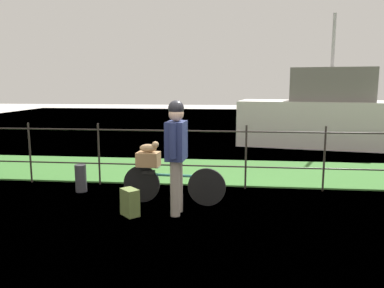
{
  "coord_description": "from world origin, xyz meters",
  "views": [
    {
      "loc": [
        0.46,
        -5.01,
        1.91
      ],
      "look_at": [
        -0.24,
        1.3,
        0.9
      ],
      "focal_mm": 35.32,
      "sensor_mm": 36.0,
      "label": 1
    }
  ],
  "objects": [
    {
      "name": "cyclist_person",
      "position": [
        -0.36,
        0.34,
        1.0
      ],
      "size": [
        0.29,
        0.54,
        1.68
      ],
      "color": "gray",
      "rests_on": "ground"
    },
    {
      "name": "terrier_dog",
      "position": [
        -0.87,
        0.82,
        0.91
      ],
      "size": [
        0.32,
        0.16,
        0.18
      ],
      "color": "tan",
      "rests_on": "wooden_crate"
    },
    {
      "name": "ground_plane",
      "position": [
        0.0,
        0.0,
        0.0
      ],
      "size": [
        60.0,
        60.0,
        0.0
      ],
      "primitive_type": "plane",
      "color": "beige"
    },
    {
      "name": "wooden_crate",
      "position": [
        -0.89,
        0.83,
        0.72
      ],
      "size": [
        0.37,
        0.29,
        0.23
      ],
      "primitive_type": "cube",
      "rotation": [
        0.0,
        0.0,
        -0.07
      ],
      "color": "#A87F51",
      "rests_on": "bicycle_main"
    },
    {
      "name": "harbor_water",
      "position": [
        0.0,
        9.28,
        0.0
      ],
      "size": [
        30.0,
        30.0,
        0.0
      ],
      "primitive_type": "plane",
      "color": "#60849E",
      "rests_on": "ground"
    },
    {
      "name": "moored_boat_near",
      "position": [
        3.4,
        7.05,
        0.92
      ],
      "size": [
        5.72,
        2.83,
        4.0
      ],
      "color": "silver",
      "rests_on": "ground"
    },
    {
      "name": "grass_strip",
      "position": [
        0.0,
        3.11,
        0.01
      ],
      "size": [
        27.0,
        2.4,
        0.03
      ],
      "primitive_type": "cube",
      "color": "#38702D",
      "rests_on": "ground"
    },
    {
      "name": "iron_fence",
      "position": [
        0.0,
        1.81,
        0.67
      ],
      "size": [
        18.04,
        0.04,
        1.18
      ],
      "color": "#28231E",
      "rests_on": "ground"
    },
    {
      "name": "backpack_on_paving",
      "position": [
        -1.03,
        0.18,
        0.2
      ],
      "size": [
        0.33,
        0.33,
        0.4
      ],
      "primitive_type": "cube",
      "rotation": [
        0.0,
        0.0,
        5.5
      ],
      "color": "olive",
      "rests_on": "ground"
    },
    {
      "name": "bicycle_main",
      "position": [
        -0.5,
        0.8,
        0.32
      ],
      "size": [
        1.67,
        0.21,
        0.6
      ],
      "color": "black",
      "rests_on": "ground"
    },
    {
      "name": "mooring_bollard",
      "position": [
        -2.24,
        1.31,
        0.25
      ],
      "size": [
        0.2,
        0.2,
        0.49
      ],
      "primitive_type": "cylinder",
      "color": "#38383D",
      "rests_on": "ground"
    }
  ]
}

